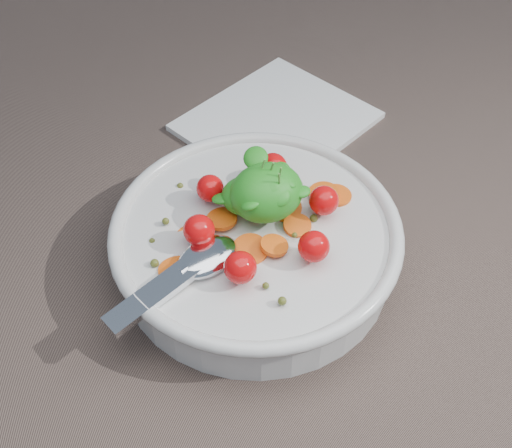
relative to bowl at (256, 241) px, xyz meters
name	(u,v)px	position (x,y,z in m)	size (l,w,h in m)	color
ground	(288,276)	(0.02, -0.02, -0.03)	(6.00, 6.00, 0.00)	brown
bowl	(256,241)	(0.00, 0.00, 0.00)	(0.26, 0.25, 0.10)	silver
napkin	(277,121)	(0.10, 0.17, -0.03)	(0.18, 0.16, 0.01)	white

